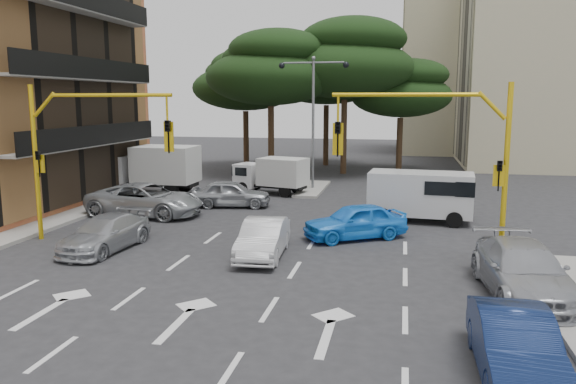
# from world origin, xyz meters

# --- Properties ---
(ground) EXTENTS (120.00, 120.00, 0.00)m
(ground) POSITION_xyz_m (0.00, 0.00, 0.00)
(ground) COLOR #28282B
(ground) RESTS_ON ground
(median_strip) EXTENTS (1.40, 6.00, 0.15)m
(median_strip) POSITION_xyz_m (0.00, 16.00, 0.07)
(median_strip) COLOR gray
(median_strip) RESTS_ON ground
(apartment_beige_far) EXTENTS (16.20, 12.15, 16.70)m
(apartment_beige_far) POSITION_xyz_m (12.95, 44.00, 8.35)
(apartment_beige_far) COLOR beige
(apartment_beige_far) RESTS_ON ground
(pine_left_near) EXTENTS (9.15, 9.15, 10.23)m
(pine_left_near) POSITION_xyz_m (-3.94, 21.96, 7.60)
(pine_left_near) COLOR #382616
(pine_left_near) RESTS_ON ground
(pine_center) EXTENTS (9.98, 9.98, 11.16)m
(pine_center) POSITION_xyz_m (1.06, 23.96, 8.30)
(pine_center) COLOR #382616
(pine_center) RESTS_ON ground
(pine_left_far) EXTENTS (8.32, 8.32, 9.30)m
(pine_left_far) POSITION_xyz_m (-6.94, 25.96, 6.91)
(pine_left_far) COLOR #382616
(pine_left_far) RESTS_ON ground
(pine_right) EXTENTS (7.49, 7.49, 8.37)m
(pine_right) POSITION_xyz_m (5.06, 25.96, 6.22)
(pine_right) COLOR #382616
(pine_right) RESTS_ON ground
(pine_back) EXTENTS (9.15, 9.15, 10.23)m
(pine_back) POSITION_xyz_m (-0.94, 28.96, 7.60)
(pine_back) COLOR #382616
(pine_back) RESTS_ON ground
(signal_mast_right) EXTENTS (5.79, 0.37, 6.00)m
(signal_mast_right) POSITION_xyz_m (6.80, 1.99, 3.88)
(signal_mast_right) COLOR gold
(signal_mast_right) RESTS_ON ground
(signal_mast_left) EXTENTS (5.79, 0.37, 6.00)m
(signal_mast_left) POSITION_xyz_m (-6.80, 1.99, 3.88)
(signal_mast_left) COLOR gold
(signal_mast_left) RESTS_ON ground
(street_lamp_center) EXTENTS (4.16, 0.36, 7.77)m
(street_lamp_center) POSITION_xyz_m (0.00, 16.00, 5.43)
(street_lamp_center) COLOR slate
(street_lamp_center) RESTS_ON median_strip
(car_white_hatch) EXTENTS (1.65, 4.05, 1.31)m
(car_white_hatch) POSITION_xyz_m (0.62, 1.32, 0.65)
(car_white_hatch) COLOR silver
(car_white_hatch) RESTS_ON ground
(car_blue_compact) EXTENTS (4.36, 3.53, 1.40)m
(car_blue_compact) POSITION_xyz_m (3.55, 4.55, 0.70)
(car_blue_compact) COLOR #1C80E9
(car_blue_compact) RESTS_ON ground
(car_silver_wagon) EXTENTS (2.11, 4.41, 1.24)m
(car_silver_wagon) POSITION_xyz_m (-5.25, 1.03, 0.62)
(car_silver_wagon) COLOR #A8ABB0
(car_silver_wagon) RESTS_ON ground
(car_silver_cross_a) EXTENTS (5.66, 2.91, 1.53)m
(car_silver_cross_a) POSITION_xyz_m (-6.55, 7.00, 0.76)
(car_silver_cross_a) COLOR #AAAEB2
(car_silver_cross_a) RESTS_ON ground
(car_silver_cross_b) EXTENTS (4.21, 2.24, 1.36)m
(car_silver_cross_b) POSITION_xyz_m (-3.24, 9.91, 0.68)
(car_silver_cross_b) COLOR #9FA2A7
(car_silver_cross_b) RESTS_ON ground
(car_navy_parked) EXTENTS (1.46, 4.07, 1.33)m
(car_navy_parked) POSITION_xyz_m (7.60, -6.06, 0.67)
(car_navy_parked) COLOR #0D1B44
(car_navy_parked) RESTS_ON ground
(car_silver_parked) EXTENTS (2.56, 5.28, 1.48)m
(car_silver_parked) POSITION_xyz_m (8.70, -1.09, 0.74)
(car_silver_parked) COLOR #A2A4AA
(car_silver_parked) RESTS_ON ground
(van_white) EXTENTS (4.70, 2.43, 2.27)m
(van_white) POSITION_xyz_m (6.13, 8.39, 1.13)
(van_white) COLOR silver
(van_white) RESTS_ON ground
(box_truck_a) EXTENTS (5.74, 2.48, 2.81)m
(box_truck_a) POSITION_xyz_m (-9.00, 12.68, 1.40)
(box_truck_a) COLOR white
(box_truck_a) RESTS_ON ground
(box_truck_b) EXTENTS (4.63, 2.89, 2.12)m
(box_truck_b) POSITION_xyz_m (-2.16, 14.24, 1.06)
(box_truck_b) COLOR silver
(box_truck_b) RESTS_ON ground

